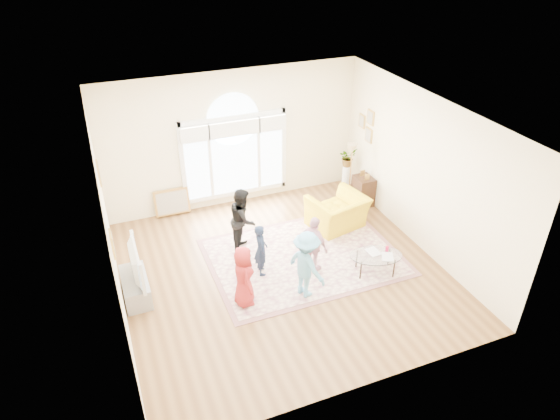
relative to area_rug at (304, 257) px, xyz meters
name	(u,v)px	position (x,y,z in m)	size (l,w,h in m)	color
ground	(282,271)	(-0.58, -0.26, -0.01)	(6.00, 6.00, 0.00)	brown
room_shell	(236,144)	(-0.57, 2.57, 1.56)	(6.00, 6.00, 6.00)	#F3E6C1
area_rug	(304,257)	(0.00, 0.00, 0.00)	(3.60, 2.60, 0.02)	beige
rug_border	(304,257)	(0.00, 0.00, 0.00)	(3.80, 2.80, 0.01)	#885856
tv_console	(136,287)	(-3.33, 0.04, 0.20)	(0.45, 1.00, 0.42)	#919399
television	(132,263)	(-3.32, 0.04, 0.74)	(0.18, 1.14, 0.66)	black
coffee_table	(376,256)	(1.08, -0.96, 0.39)	(1.15, 0.91, 0.54)	silver
armchair	(337,212)	(1.16, 0.79, 0.36)	(1.15, 1.01, 0.75)	yellow
side_cabinet	(363,191)	(2.20, 1.49, 0.34)	(0.40, 0.50, 0.70)	black
floor_lamp	(352,153)	(1.93, 1.69, 1.27)	(0.30, 0.30, 1.51)	black
plant_pedestal	(346,178)	(2.12, 2.20, 0.34)	(0.20, 0.20, 0.70)	white
potted_plant	(348,157)	(2.12, 2.20, 0.92)	(0.41, 0.36, 0.46)	#33722D
leaning_picture	(174,215)	(-2.14, 2.64, -0.01)	(0.80, 0.05, 0.62)	tan
child_red	(243,276)	(-1.55, -0.87, 0.60)	(0.57, 0.37, 1.17)	maroon
child_navy	(261,250)	(-0.97, -0.16, 0.55)	(0.39, 0.26, 1.07)	#182239
child_black	(243,219)	(-1.02, 0.77, 0.70)	(0.67, 0.52, 1.37)	black
child_pink	(314,244)	(0.00, -0.44, 0.60)	(0.69, 0.29, 1.18)	#DB9BAC
child_blue	(306,265)	(-0.43, -1.05, 0.67)	(0.85, 0.49, 1.31)	#5DA4CA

